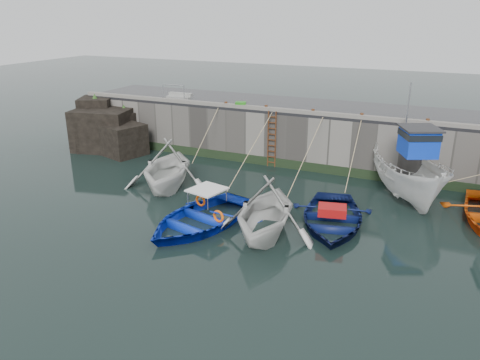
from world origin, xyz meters
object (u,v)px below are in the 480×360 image
at_px(ladder, 272,139).
at_px(bollard_e, 428,121).
at_px(fish_crate, 241,105).
at_px(boat_near_blue, 200,225).
at_px(bollard_b, 266,108).
at_px(boat_near_navy, 331,224).
at_px(bollard_d, 362,116).
at_px(boat_far_white, 409,175).
at_px(bollard_c, 313,112).
at_px(bollard_a, 226,104).
at_px(boat_near_white, 168,187).
at_px(boat_near_blacktrim, 265,234).

xyz_separation_m(ladder, bollard_e, (8.00, 0.34, 1.71)).
bearing_deg(ladder, fish_crate, 169.52).
relative_size(ladder, fish_crate, 5.35).
bearing_deg(fish_crate, ladder, -28.86).
distance_m(boat_near_blue, bollard_b, 9.45).
relative_size(boat_near_navy, bollard_d, 18.82).
bearing_deg(boat_far_white, fish_crate, 143.63).
bearing_deg(bollard_d, bollard_c, 180.00).
bearing_deg(boat_far_white, bollard_a, 144.90).
distance_m(boat_near_blue, boat_near_navy, 5.51).
distance_m(fish_crate, bollard_a, 0.92).
distance_m(boat_near_white, bollard_d, 10.63).
distance_m(ladder, boat_near_white, 6.56).
relative_size(fish_crate, bollard_b, 2.14).
relative_size(boat_near_navy, fish_crate, 8.81).
distance_m(boat_near_white, boat_far_white, 11.82).
bearing_deg(bollard_a, ladder, -6.38).
relative_size(boat_near_white, bollard_b, 18.68).
bearing_deg(boat_near_blue, bollard_c, 89.46).
distance_m(boat_near_navy, bollard_a, 10.84).
relative_size(bollard_c, bollard_d, 1.00).
xyz_separation_m(boat_far_white, bollard_b, (-8.08, 1.99, 2.20)).
xyz_separation_m(boat_far_white, fish_crate, (-9.67, 2.04, 2.23)).
height_order(boat_near_white, boat_far_white, boat_far_white).
bearing_deg(boat_far_white, boat_near_white, 173.25).
distance_m(boat_far_white, bollard_e, 3.00).
relative_size(ladder, bollard_d, 11.43).
relative_size(fish_crate, bollard_c, 2.14).
bearing_deg(boat_near_white, boat_near_navy, -24.49).
bearing_deg(bollard_b, boat_far_white, -13.86).
relative_size(bollard_a, bollard_d, 1.00).
xyz_separation_m(bollard_b, bollard_e, (8.50, 0.00, 0.00)).
distance_m(boat_near_blacktrim, bollard_c, 9.16).
relative_size(boat_near_blacktrim, bollard_c, 17.97).
distance_m(boat_near_blacktrim, bollard_a, 10.83).
xyz_separation_m(fish_crate, bollard_b, (1.58, -0.05, -0.03)).
distance_m(boat_near_white, boat_near_navy, 8.69).
height_order(boat_near_navy, bollard_a, bollard_a).
bearing_deg(bollard_c, bollard_d, 0.00).
bearing_deg(bollard_b, boat_near_white, -119.34).
xyz_separation_m(boat_near_white, boat_near_navy, (8.63, -0.96, 0.00)).
xyz_separation_m(bollard_d, bollard_e, (3.20, 0.00, 0.00)).
relative_size(boat_far_white, bollard_d, 25.75).
bearing_deg(boat_near_blacktrim, bollard_b, 103.27).
bearing_deg(bollard_d, boat_far_white, -35.64).
bearing_deg(bollard_b, boat_near_blue, -86.69).
relative_size(boat_near_blue, bollard_e, 19.84).
bearing_deg(boat_near_white, fish_crate, 56.45).
relative_size(boat_near_navy, bollard_c, 18.82).
bearing_deg(boat_near_navy, bollard_a, 128.59).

